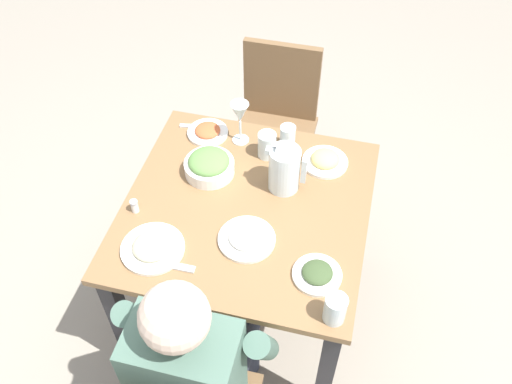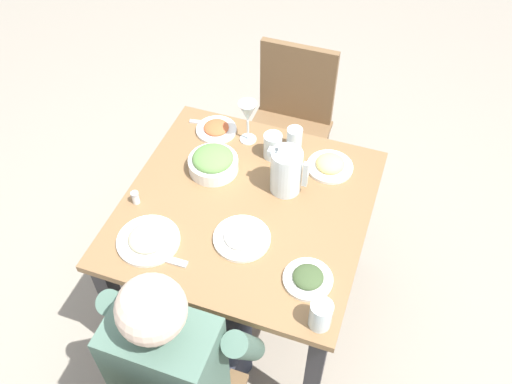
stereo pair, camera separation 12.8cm
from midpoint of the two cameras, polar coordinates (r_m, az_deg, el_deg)
name	(u,v)px [view 1 (the left image)]	position (r m, az deg, el deg)	size (l,w,h in m)	color
ground_plane	(248,303)	(2.68, -2.19, -11.54)	(8.00, 8.00, 0.00)	gray
dining_table	(247,225)	(2.17, -2.65, -3.46)	(0.92, 0.92, 0.73)	olive
chair_far	(276,119)	(2.81, 0.81, 7.58)	(0.40, 0.40, 0.86)	brown
diner_near	(199,359)	(1.87, -8.00, -16.87)	(0.48, 0.53, 1.15)	#4C6B5B
water_pitcher	(284,169)	(2.08, 1.22, 2.33)	(0.16, 0.12, 0.19)	silver
salad_bowl	(209,165)	(2.18, -6.56, 2.76)	(0.20, 0.20, 0.09)	white
plate_yoghurt	(247,238)	(1.97, -2.84, -4.83)	(0.21, 0.21, 0.05)	white
plate_beans	(152,247)	(1.99, -12.53, -5.68)	(0.23, 0.23, 0.04)	white
plate_dolmas	(317,274)	(1.89, 4.44, -8.52)	(0.17, 0.17, 0.04)	white
plate_fries	(325,160)	(2.23, 5.58, 3.26)	(0.19, 0.19, 0.05)	white
plate_rice_curry	(208,131)	(2.37, -6.59, 6.22)	(0.17, 0.17, 0.04)	white
water_glass_near_left	(267,145)	(2.23, -0.50, 4.86)	(0.08, 0.08, 0.11)	silver
water_glass_far_right	(335,309)	(1.77, 6.15, -12.05)	(0.07, 0.07, 0.11)	silver
water_glass_near_right	(288,137)	(2.27, 1.68, 5.66)	(0.06, 0.06, 0.11)	silver
wine_glass	(240,115)	(2.24, -3.33, 7.97)	(0.08, 0.08, 0.20)	silver
salt_shaker	(134,206)	(2.11, -14.21, -1.48)	(0.03, 0.03, 0.05)	white
fork_near	(171,265)	(1.94, -10.68, -7.56)	(0.17, 0.03, 0.01)	silver
knife_near	(201,127)	(2.41, -7.27, 6.72)	(0.18, 0.02, 0.01)	silver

